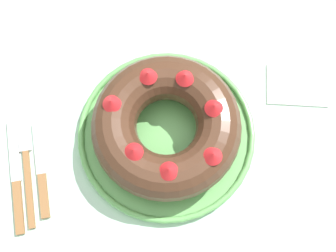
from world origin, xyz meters
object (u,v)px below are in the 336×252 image
(bundt_cake, at_px, (168,126))
(cake_knife, at_px, (42,176))
(napkin, at_px, (297,85))
(fork, at_px, (27,166))
(serving_knife, at_px, (17,184))
(serving_dish, at_px, (168,134))

(bundt_cake, relative_size, cake_knife, 1.49)
(napkin, bearing_deg, bundt_cake, -168.15)
(fork, relative_size, serving_knife, 0.94)
(serving_knife, xyz_separation_m, cake_knife, (0.05, 0.01, 0.00))
(bundt_cake, xyz_separation_m, fork, (-0.29, -0.01, -0.06))
(bundt_cake, xyz_separation_m, cake_knife, (-0.26, -0.04, -0.06))
(bundt_cake, distance_m, fork, 0.29)
(bundt_cake, height_order, fork, bundt_cake)
(serving_dish, height_order, serving_knife, serving_dish)
(serving_dish, distance_m, serving_knife, 0.31)
(bundt_cake, distance_m, napkin, 0.30)
(serving_dish, xyz_separation_m, napkin, (0.28, 0.06, -0.01))
(serving_dish, height_order, fork, serving_dish)
(bundt_cake, distance_m, serving_knife, 0.32)
(serving_dish, xyz_separation_m, fork, (-0.29, -0.01, -0.01))
(napkin, bearing_deg, cake_knife, -169.57)
(serving_dish, relative_size, fork, 1.66)
(serving_dish, xyz_separation_m, cake_knife, (-0.26, -0.04, -0.01))
(serving_knife, relative_size, napkin, 1.80)
(bundt_cake, xyz_separation_m, napkin, (0.28, 0.06, -0.06))
(napkin, bearing_deg, serving_knife, -169.80)
(serving_dish, relative_size, cake_knife, 1.84)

